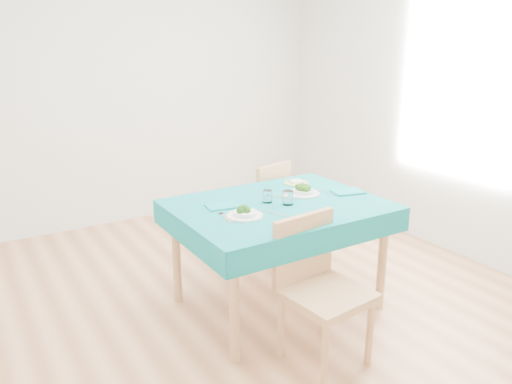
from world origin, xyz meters
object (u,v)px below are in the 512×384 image
chair_far (259,204)px  side_plate (296,183)px  table (278,256)px  bowl_near (245,211)px  chair_near (327,275)px  bowl_far (303,189)px

chair_far → side_plate: size_ratio=5.09×
chair_far → side_plate: chair_far is taller
table → side_plate: bearing=40.7°
bowl_near → side_plate: 0.84m
chair_near → side_plate: size_ratio=5.88×
bowl_near → bowl_far: bowl_far is taller
chair_near → side_plate: (0.52, 1.02, 0.21)m
chair_far → bowl_far: bearing=69.3°
chair_far → bowl_near: bearing=38.4°
chair_near → bowl_far: 0.89m
bowl_near → side_plate: size_ratio=1.20×
chair_near → chair_far: size_ratio=1.15×
chair_near → bowl_far: bearing=56.6°
bowl_far → chair_near: bearing=-117.5°
bowl_far → bowl_near: bearing=-162.4°
bowl_far → side_plate: (0.13, 0.25, -0.03)m
table → side_plate: size_ratio=7.34×
chair_near → side_plate: 1.16m
chair_near → bowl_far: (0.40, 0.76, 0.24)m
chair_far → bowl_near: chair_far is taller
side_plate → chair_far: bearing=97.3°
bowl_near → side_plate: bearing=31.6°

